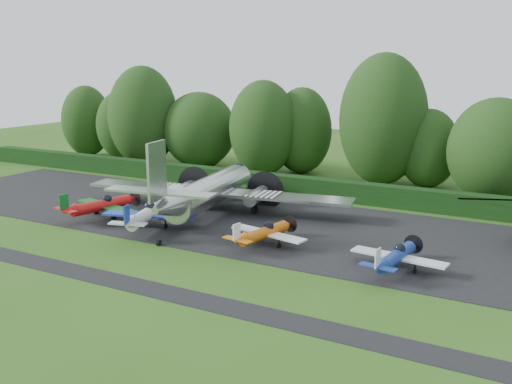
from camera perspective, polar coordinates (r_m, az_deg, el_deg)
The scene contains 19 objects.
ground at distance 41.32m, azimuth -8.05°, elevation -6.15°, with size 160.00×160.00×0.00m, color #2B5016.
apron at distance 49.32m, azimuth -1.13°, elevation -2.89°, with size 70.00×18.00×0.01m, color black.
taxiway_verge at distance 37.00m, azimuth -13.64°, elevation -8.69°, with size 70.00×2.00×0.00m, color black.
hedgerow at distance 58.82m, azimuth 4.18°, elevation -0.34°, with size 90.00×1.60×2.00m, color black.
transport_plane at distance 50.76m, azimuth -4.79°, elevation 0.15°, with size 25.26×19.37×8.09m.
light_plane_red at distance 51.76m, azimuth -15.20°, elevation -1.27°, with size 7.23×7.60×2.78m.
light_plane_white at distance 47.37m, azimuth -10.84°, elevation -2.21°, with size 7.83×8.24×3.01m.
light_plane_orange at distance 42.38m, azimuth 0.85°, elevation -4.10°, with size 6.35×6.67×2.44m.
light_plane_blue at distance 38.39m, azimuth 13.85°, elevation -6.28°, with size 6.37×6.70×2.45m.
tree_2 at distance 81.97m, azimuth -13.17°, elevation 6.50°, with size 7.29×7.29×9.68m.
tree_3 at distance 74.16m, azimuth -4.91°, elevation 6.02°, with size 5.82×5.82×9.34m.
tree_4 at distance 64.52m, azimuth 12.59°, elevation 7.07°, with size 9.63×9.63×14.50m.
tree_5 at distance 86.96m, azimuth -16.58°, elevation 6.82°, with size 7.10×7.10×10.21m.
tree_6 at distance 76.28m, azimuth -11.22°, elevation 7.42°, with size 9.02×9.02×13.05m.
tree_8 at distance 68.58m, azimuth 0.71°, elevation 6.40°, with size 8.14×8.14×11.42m.
tree_9 at distance 64.52m, azimuth 16.85°, elevation 4.18°, with size 6.46×6.46×8.59m.
tree_10 at distance 70.12m, azimuth 4.60°, elevation 6.13°, with size 7.35×7.35×10.52m.
tree_11 at distance 74.29m, azimuth -5.68°, elevation 6.19°, with size 9.43×9.43×9.77m.
tree_12 at distance 59.48m, azimuth 22.77°, elevation 3.83°, with size 8.91×8.91×10.19m.
Camera 1 is at (23.57, -31.23, 13.30)m, focal length 40.00 mm.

